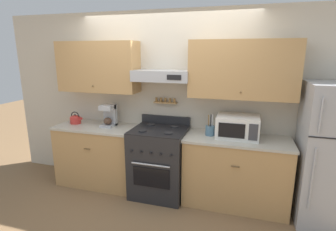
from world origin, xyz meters
The scene contains 10 objects.
ground_plane centered at (0.00, 0.00, 0.00)m, with size 16.00×16.00×0.00m, color brown.
wall_back centered at (0.03, 0.57, 1.46)m, with size 5.20×0.46×2.55m.
counter_left centered at (-0.98, 0.31, 0.46)m, with size 1.22×0.62×0.91m.
counter_right centered at (1.04, 0.31, 0.46)m, with size 1.34×0.62×0.91m.
stove_range centered at (0.00, 0.27, 0.48)m, with size 0.73×0.69×1.08m.
refrigerator centered at (2.11, 0.26, 0.83)m, with size 0.72×0.70×1.66m.
tea_kettle centered at (-1.38, 0.34, 0.98)m, with size 0.20×0.16×0.19m.
coffee_maker centered at (-0.81, 0.37, 1.08)m, with size 0.19×0.22×0.32m.
microwave centered at (1.03, 0.36, 1.06)m, with size 0.53×0.40×0.28m.
utensil_crock centered at (0.68, 0.34, 0.98)m, with size 0.12×0.12×0.28m.
Camera 1 is at (1.10, -2.98, 1.99)m, focal length 28.00 mm.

